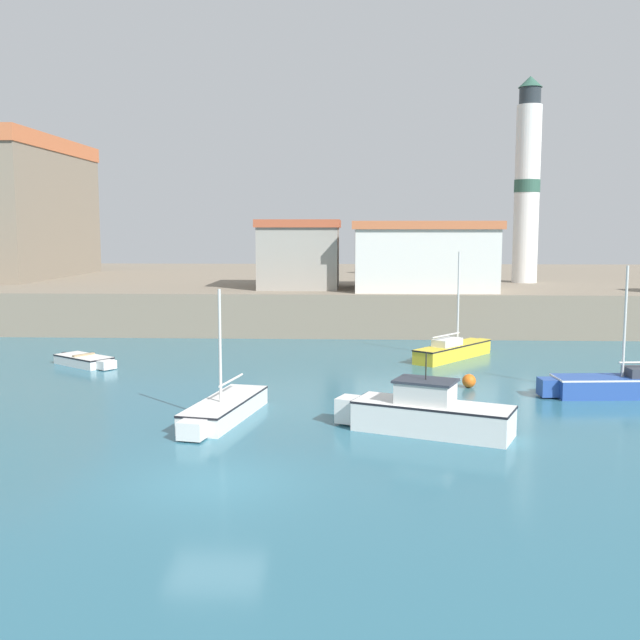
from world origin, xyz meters
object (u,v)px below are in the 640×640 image
sailboat_white_4 (224,409)px  mooring_buoy (469,381)px  harbor_shed_near_wharf (300,253)px  dinghy_white_2 (85,360)px  sailboat_yellow_3 (454,350)px  lighthouse (527,184)px  harbor_shed_mid_row (423,255)px  sailboat_blue_0 (631,384)px  motorboat_white_1 (427,413)px

sailboat_white_4 → mooring_buoy: sailboat_white_4 is taller
mooring_buoy → harbor_shed_near_wharf: bearing=113.7°
dinghy_white_2 → sailboat_white_4: 12.98m
dinghy_white_2 → sailboat_yellow_3: 18.16m
sailboat_white_4 → lighthouse: (16.89, 30.03, 9.40)m
harbor_shed_mid_row → dinghy_white_2: bearing=-142.4°
dinghy_white_2 → sailboat_yellow_3: (17.95, 2.75, 0.20)m
dinghy_white_2 → sailboat_white_4: size_ratio=0.61×
sailboat_yellow_3 → sailboat_white_4: sailboat_yellow_3 is taller
lighthouse → harbor_shed_mid_row: 11.62m
sailboat_white_4 → harbor_shed_near_wharf: harbor_shed_near_wharf is taller
sailboat_blue_0 → lighthouse: 27.47m
sailboat_blue_0 → harbor_shed_near_wharf: 25.42m
sailboat_blue_0 → dinghy_white_2: 24.41m
motorboat_white_1 → lighthouse: bearing=72.3°
motorboat_white_1 → lighthouse: (10.06, 31.44, 9.13)m
sailboat_white_4 → harbor_shed_near_wharf: 25.10m
motorboat_white_1 → harbor_shed_mid_row: size_ratio=0.64×
sailboat_blue_0 → sailboat_white_4: 15.91m
sailboat_blue_0 → harbor_shed_mid_row: harbor_shed_mid_row is taller
sailboat_white_4 → lighthouse: size_ratio=0.40×
sailboat_blue_0 → mooring_buoy: size_ratio=12.17×
dinghy_white_2 → harbor_shed_near_wharf: (9.30, 14.79, 4.66)m
sailboat_yellow_3 → mooring_buoy: (-0.29, -7.03, -0.17)m
sailboat_blue_0 → harbor_shed_mid_row: bearing=108.8°
motorboat_white_1 → sailboat_yellow_3: (2.71, 14.05, -0.19)m
harbor_shed_near_wharf → sailboat_white_4: bearing=-92.1°
sailboat_blue_0 → harbor_shed_near_wharf: (-14.44, 20.45, 4.44)m
sailboat_white_4 → lighthouse: lighthouse is taller
dinghy_white_2 → lighthouse: lighthouse is taller
sailboat_blue_0 → mooring_buoy: 6.24m
motorboat_white_1 → sailboat_yellow_3: size_ratio=1.08×
mooring_buoy → harbor_shed_near_wharf: (-8.35, 19.07, 4.64)m
sailboat_blue_0 → mooring_buoy: sailboat_blue_0 is taller
sailboat_blue_0 → lighthouse: size_ratio=0.47×
mooring_buoy → harbor_shed_mid_row: size_ratio=0.06×
sailboat_yellow_3 → lighthouse: 21.06m
dinghy_white_2 → mooring_buoy: mooring_buoy is taller
motorboat_white_1 → dinghy_white_2: 18.98m
motorboat_white_1 → sailboat_white_4: bearing=168.3°
sailboat_blue_0 → harbor_shed_near_wharf: harbor_shed_near_wharf is taller
sailboat_blue_0 → dinghy_white_2: bearing=166.6°
harbor_shed_mid_row → sailboat_blue_0: bearing=-71.2°
sailboat_yellow_3 → lighthouse: size_ratio=0.37×
mooring_buoy → harbor_shed_near_wharf: 21.33m
sailboat_yellow_3 → sailboat_white_4: 15.83m
sailboat_yellow_3 → sailboat_white_4: (-9.54, -12.64, -0.08)m
sailboat_yellow_3 → mooring_buoy: size_ratio=9.53×
mooring_buoy → dinghy_white_2: bearing=166.4°
dinghy_white_2 → harbor_shed_mid_row: (17.30, 13.31, 4.60)m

